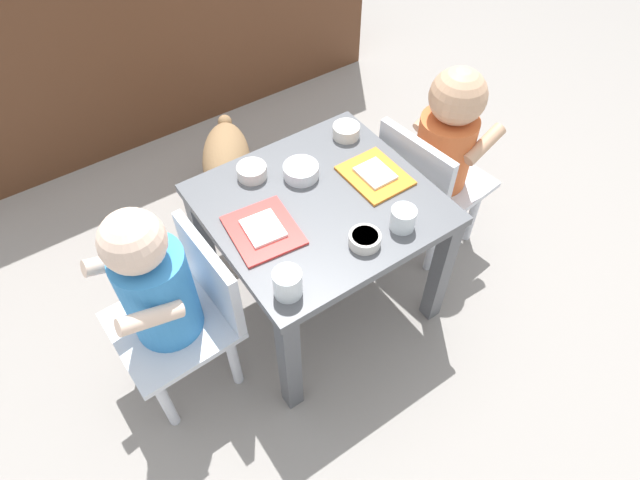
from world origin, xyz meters
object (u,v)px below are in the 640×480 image
at_px(cereal_bowl_left_side, 365,239).
at_px(seated_child_left, 162,290).
at_px(food_tray_right, 375,175).
at_px(water_cup_left, 288,284).
at_px(food_tray_left, 263,230).
at_px(cereal_bowl_right_side, 301,171).
at_px(water_cup_right, 403,219).
at_px(veggie_bowl_near, 346,131).
at_px(dog, 227,166).
at_px(dining_table, 320,222).
at_px(veggie_bowl_far, 252,171).
at_px(seated_child_right, 443,145).

bearing_deg(cereal_bowl_left_side, seated_child_left, 158.77).
relative_size(food_tray_right, water_cup_left, 2.57).
height_order(food_tray_left, cereal_bowl_right_side, cereal_bowl_right_side).
relative_size(food_tray_right, cereal_bowl_right_side, 1.86).
bearing_deg(cereal_bowl_right_side, water_cup_right, -70.06).
bearing_deg(seated_child_left, water_cup_left, -40.30).
relative_size(food_tray_left, food_tray_right, 1.10).
xyz_separation_m(water_cup_right, veggie_bowl_near, (0.09, 0.36, -0.01)).
bearing_deg(dog, dining_table, -86.90).
height_order(dog, cereal_bowl_right_side, cereal_bowl_right_side).
bearing_deg(veggie_bowl_far, water_cup_left, -108.09).
xyz_separation_m(veggie_bowl_far, veggie_bowl_near, (0.30, -0.01, 0.00)).
height_order(water_cup_right, cereal_bowl_right_side, water_cup_right).
height_order(cereal_bowl_right_side, cereal_bowl_left_side, cereal_bowl_right_side).
height_order(seated_child_right, food_tray_right, seated_child_right).
relative_size(veggie_bowl_far, cereal_bowl_left_side, 1.03).
xyz_separation_m(food_tray_left, cereal_bowl_right_side, (0.18, 0.11, 0.01)).
xyz_separation_m(cereal_bowl_right_side, cereal_bowl_left_side, (-0.00, -0.28, -0.00)).
bearing_deg(dining_table, food_tray_left, -177.42).
bearing_deg(cereal_bowl_left_side, seated_child_right, 23.33).
bearing_deg(dog, veggie_bowl_near, -56.09).
distance_m(food_tray_right, veggie_bowl_far, 0.33).
bearing_deg(food_tray_right, dog, 110.71).
bearing_deg(food_tray_left, water_cup_left, -103.84).
bearing_deg(cereal_bowl_right_side, veggie_bowl_far, 145.98).
bearing_deg(dining_table, water_cup_left, -138.42).
bearing_deg(dining_table, seated_child_left, -179.74).
xyz_separation_m(dog, water_cup_left, (-0.19, -0.71, 0.28)).
relative_size(water_cup_left, cereal_bowl_left_side, 0.89).
xyz_separation_m(dining_table, seated_child_left, (-0.44, -0.00, 0.04)).
distance_m(dining_table, cereal_bowl_right_side, 0.14).
xyz_separation_m(veggie_bowl_near, cereal_bowl_right_side, (-0.20, -0.07, -0.00)).
bearing_deg(veggie_bowl_far, seated_child_left, -152.62).
relative_size(dining_table, cereal_bowl_right_side, 5.99).
relative_size(food_tray_left, water_cup_left, 2.83).
bearing_deg(cereal_bowl_left_side, veggie_bowl_far, 106.35).
bearing_deg(food_tray_right, seated_child_left, 179.47).
height_order(dining_table, water_cup_left, water_cup_left).
height_order(dining_table, food_tray_right, food_tray_right).
xyz_separation_m(dining_table, veggie_bowl_near, (0.21, 0.17, 0.10)).
bearing_deg(cereal_bowl_right_side, food_tray_left, -148.38).
height_order(dog, food_tray_left, food_tray_left).
distance_m(food_tray_left, veggie_bowl_far, 0.20).
height_order(dog, water_cup_left, water_cup_left).
bearing_deg(veggie_bowl_near, seated_child_right, -34.00).
height_order(seated_child_right, dog, seated_child_right).
distance_m(water_cup_right, cereal_bowl_left_side, 0.11).
bearing_deg(water_cup_left, cereal_bowl_left_side, 4.12).
bearing_deg(food_tray_right, seated_child_right, 4.06).
xyz_separation_m(dining_table, water_cup_right, (0.12, -0.19, 0.11)).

